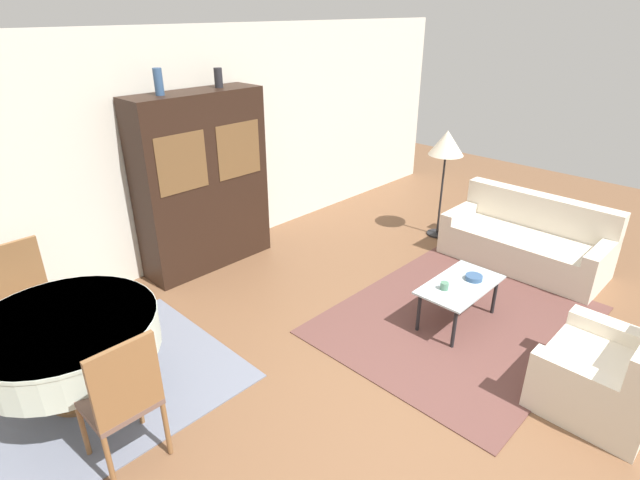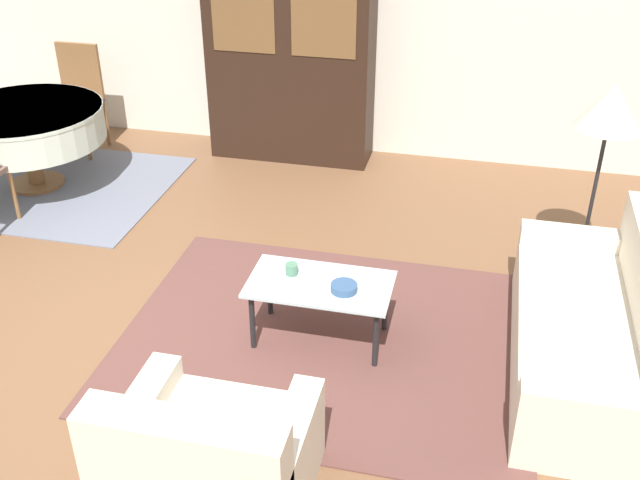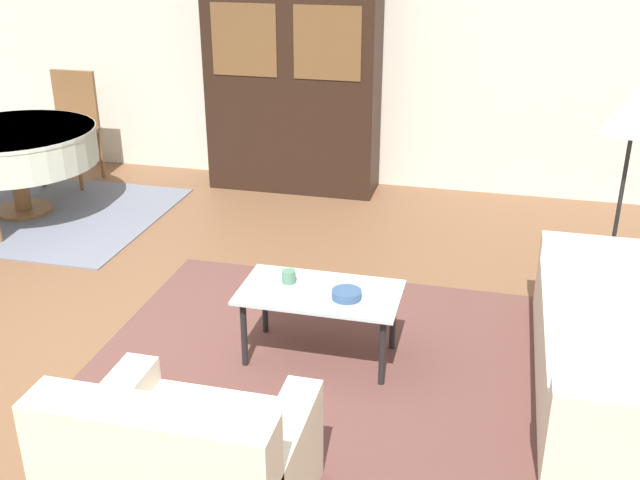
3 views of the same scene
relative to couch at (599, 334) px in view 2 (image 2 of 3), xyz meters
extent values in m
plane|color=brown|center=(-2.92, -0.55, -0.29)|extent=(14.00, 14.00, 0.00)
cube|color=beige|center=(-2.92, 3.08, 1.06)|extent=(10.00, 0.06, 2.70)
cube|color=brown|center=(-1.66, -0.07, -0.28)|extent=(2.65, 2.12, 0.01)
cube|color=slate|center=(-4.80, 1.56, -0.28)|extent=(2.49, 1.77, 0.01)
cube|color=beige|center=(-0.06, 0.00, -0.09)|extent=(0.85, 1.84, 0.41)
cube|color=beige|center=(-0.06, -0.84, 0.18)|extent=(0.85, 0.16, 0.12)
cube|color=beige|center=(-0.06, 0.84, 0.18)|extent=(0.85, 0.16, 0.12)
cube|color=beige|center=(-1.92, -1.44, -0.09)|extent=(0.94, 0.81, 0.40)
cube|color=beige|center=(-1.92, -1.74, 0.30)|extent=(0.94, 0.20, 0.39)
cube|color=beige|center=(-2.31, -1.44, 0.17)|extent=(0.16, 0.81, 0.12)
cube|color=beige|center=(-1.53, -1.44, 0.17)|extent=(0.16, 0.81, 0.12)
cylinder|color=black|center=(-2.10, -0.26, -0.08)|extent=(0.04, 0.04, 0.41)
cylinder|color=black|center=(-1.31, -0.26, -0.08)|extent=(0.04, 0.04, 0.41)
cylinder|color=black|center=(-2.10, 0.13, -0.08)|extent=(0.04, 0.04, 0.41)
cylinder|color=black|center=(-1.31, 0.13, -0.08)|extent=(0.04, 0.04, 0.41)
cube|color=silver|center=(-1.70, -0.07, 0.14)|extent=(0.91, 0.50, 0.02)
cube|color=black|center=(-2.66, 2.79, 0.74)|extent=(1.54, 0.47, 2.05)
cube|color=brown|center=(-3.03, 2.55, 1.09)|extent=(0.59, 0.01, 0.62)
cube|color=brown|center=(-2.29, 2.55, 1.09)|extent=(0.59, 0.01, 0.62)
cylinder|color=brown|center=(-4.75, 1.56, -0.26)|extent=(0.48, 0.48, 0.03)
cylinder|color=brown|center=(-4.75, 1.56, -0.06)|extent=(0.14, 0.14, 0.43)
cylinder|color=beige|center=(-4.75, 1.56, 0.30)|extent=(1.36, 1.36, 0.30)
cylinder|color=beige|center=(-4.75, 1.56, 0.44)|extent=(1.37, 1.37, 0.03)
cylinder|color=brown|center=(-4.55, 0.94, -0.05)|extent=(0.04, 0.04, 0.45)
cylinder|color=brown|center=(-4.55, 2.18, -0.05)|extent=(0.04, 0.04, 0.45)
cylinder|color=brown|center=(-4.96, 2.18, -0.05)|extent=(0.04, 0.04, 0.45)
cylinder|color=brown|center=(-4.55, 2.58, -0.05)|extent=(0.04, 0.04, 0.45)
cylinder|color=brown|center=(-4.96, 2.58, -0.05)|extent=(0.04, 0.04, 0.45)
cube|color=brown|center=(-4.75, 2.38, 0.19)|extent=(0.44, 0.44, 0.04)
cube|color=brown|center=(-4.75, 2.58, 0.48)|extent=(0.44, 0.04, 0.54)
cylinder|color=black|center=(0.00, 1.22, -0.28)|extent=(0.28, 0.28, 0.02)
cylinder|color=black|center=(0.00, 1.22, 0.30)|extent=(0.03, 0.03, 1.13)
cone|color=beige|center=(0.00, 1.22, 1.00)|extent=(0.45, 0.45, 0.31)
cylinder|color=#4C7A60|center=(-1.90, -0.01, 0.18)|extent=(0.08, 0.08, 0.07)
cylinder|color=#33517A|center=(-1.54, -0.12, 0.17)|extent=(0.17, 0.17, 0.05)
camera|label=1|loc=(-5.65, -2.00, 2.58)|focal=28.00mm
camera|label=2|loc=(-0.81, -3.87, 2.74)|focal=42.00mm
camera|label=3|loc=(-0.81, -3.69, 2.10)|focal=42.00mm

